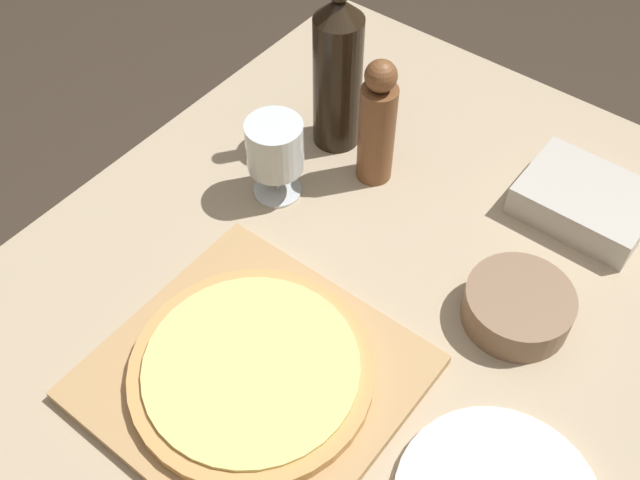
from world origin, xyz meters
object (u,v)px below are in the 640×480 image
object	(u,v)px
pizza	(252,370)
small_bowl	(518,306)
wine_bottle	(338,70)
wine_glass	(275,148)
pepper_mill	(377,125)

from	to	relation	value
pizza	small_bowl	bearing A→B (deg)	53.41
wine_bottle	small_bowl	world-z (taller)	wine_bottle
wine_glass	small_bowl	bearing A→B (deg)	2.20
pepper_mill	small_bowl	distance (m)	0.35
wine_bottle	wine_glass	distance (m)	0.16
pizza	wine_bottle	bearing A→B (deg)	113.97
wine_glass	small_bowl	xyz separation A→B (m)	(0.42, 0.02, -0.07)
pizza	small_bowl	world-z (taller)	small_bowl
wine_bottle	wine_glass	bearing A→B (deg)	-89.60
wine_bottle	pepper_mill	distance (m)	0.11
pepper_mill	small_bowl	bearing A→B (deg)	-19.12
pizza	wine_glass	bearing A→B (deg)	124.54
pizza	pepper_mill	distance (m)	0.43
pizza	pepper_mill	size ratio (longest dim) A/B	1.42
small_bowl	pizza	bearing A→B (deg)	-126.59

